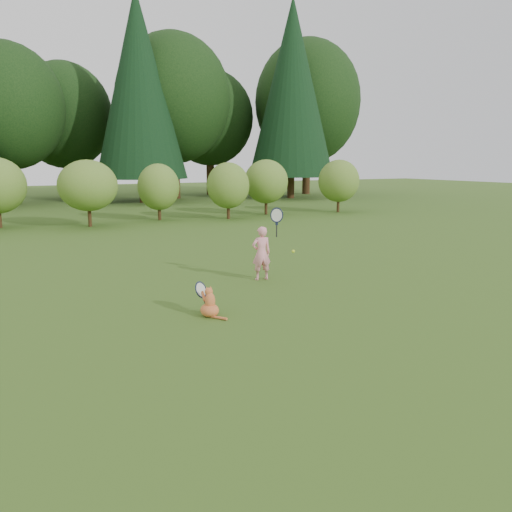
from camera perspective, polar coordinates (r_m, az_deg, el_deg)
name	(u,v)px	position (r m, az deg, el deg)	size (l,w,h in m)	color
ground	(266,301)	(9.28, 1.10, -5.18)	(100.00, 100.00, 0.00)	#355518
shrub_row	(119,190)	(21.34, -15.39, 7.31)	(28.00, 3.00, 2.80)	#557D27
woodland_backdrop	(77,72)	(31.57, -19.75, 19.21)	(48.00, 10.00, 15.00)	black
child	(262,252)	(10.82, 0.68, 0.47)	(0.66, 0.40, 1.76)	pink
cat	(209,301)	(8.38, -5.38, -5.13)	(0.39, 0.75, 0.68)	#CB5F27
tennis_ball	(293,251)	(9.93, 4.28, 0.54)	(0.06, 0.06, 0.06)	#A9E41A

